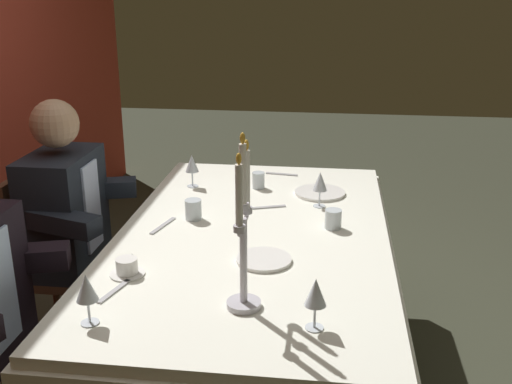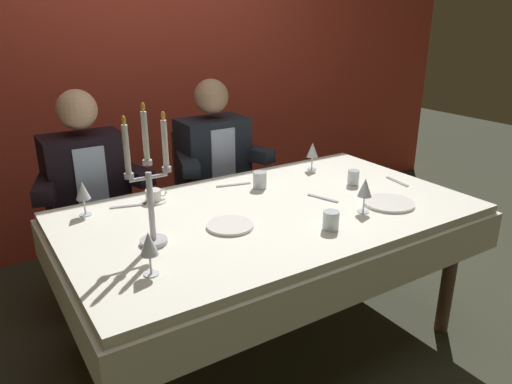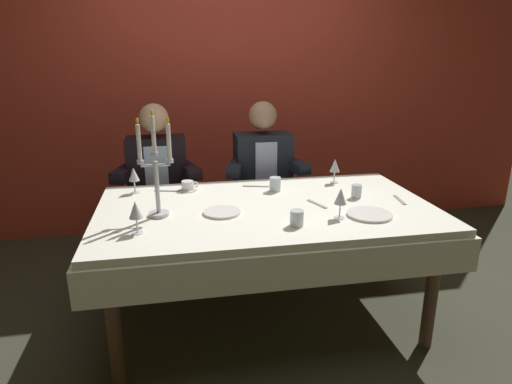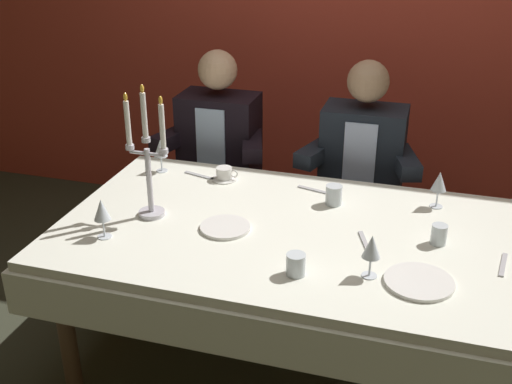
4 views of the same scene
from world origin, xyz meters
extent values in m
plane|color=#363829|center=(0.00, 0.00, 0.00)|extent=(12.00, 12.00, 0.00)
cube|color=#C33E2E|center=(0.00, 1.66, 1.35)|extent=(6.00, 0.12, 2.70)
cube|color=white|center=(0.00, 0.00, 0.72)|extent=(1.90, 1.10, 0.04)
cube|color=white|center=(0.00, 0.00, 0.61)|extent=(1.94, 1.14, 0.18)
cylinder|color=brown|center=(0.83, -0.43, 0.35)|extent=(0.07, 0.07, 0.70)
cylinder|color=brown|center=(-0.83, 0.43, 0.35)|extent=(0.07, 0.07, 0.70)
cylinder|color=brown|center=(0.83, 0.43, 0.35)|extent=(0.07, 0.07, 0.70)
cylinder|color=silver|center=(-0.60, -0.05, 0.75)|extent=(0.11, 0.11, 0.02)
cylinder|color=silver|center=(-0.60, -0.05, 0.90)|extent=(0.02, 0.02, 0.28)
cylinder|color=silver|center=(-0.60, -0.05, 1.08)|extent=(0.04, 0.04, 0.02)
cylinder|color=white|center=(-0.60, -0.05, 1.18)|extent=(0.02, 0.02, 0.18)
ellipsoid|color=yellow|center=(-0.60, -0.05, 1.29)|extent=(0.02, 0.02, 0.03)
cylinder|color=silver|center=(-0.56, -0.05, 1.02)|extent=(0.07, 0.01, 0.01)
cylinder|color=silver|center=(-0.52, -0.05, 1.04)|extent=(0.04, 0.04, 0.02)
cylinder|color=white|center=(-0.52, -0.05, 1.14)|extent=(0.02, 0.02, 0.18)
ellipsoid|color=yellow|center=(-0.52, -0.05, 1.25)|extent=(0.02, 0.02, 0.03)
cylinder|color=silver|center=(-0.64, -0.05, 1.02)|extent=(0.07, 0.01, 0.01)
cylinder|color=silver|center=(-0.67, -0.05, 1.04)|extent=(0.04, 0.04, 0.02)
cylinder|color=white|center=(-0.67, -0.05, 1.14)|extent=(0.02, 0.02, 0.18)
ellipsoid|color=yellow|center=(-0.67, -0.05, 1.25)|extent=(0.02, 0.02, 0.03)
cylinder|color=white|center=(0.51, -0.26, 0.75)|extent=(0.24, 0.24, 0.01)
cylinder|color=white|center=(-0.26, -0.08, 0.75)|extent=(0.21, 0.21, 0.01)
cylinder|color=silver|center=(-0.70, -0.28, 0.74)|extent=(0.06, 0.06, 0.00)
cylinder|color=silver|center=(-0.70, -0.28, 0.78)|extent=(0.01, 0.01, 0.07)
cone|color=silver|center=(-0.70, -0.28, 0.86)|extent=(0.07, 0.07, 0.08)
cylinder|color=maroon|center=(-0.70, -0.28, 0.84)|extent=(0.04, 0.04, 0.03)
cylinder|color=silver|center=(0.34, -0.26, 0.74)|extent=(0.06, 0.06, 0.00)
cylinder|color=silver|center=(0.34, -0.26, 0.78)|extent=(0.01, 0.01, 0.07)
cone|color=silver|center=(0.34, -0.26, 0.86)|extent=(0.07, 0.07, 0.08)
cylinder|color=#E0D172|center=(0.34, -0.26, 0.84)|extent=(0.04, 0.04, 0.03)
cylinder|color=silver|center=(0.55, 0.38, 0.74)|extent=(0.06, 0.06, 0.00)
cylinder|color=silver|center=(0.55, 0.38, 0.78)|extent=(0.01, 0.01, 0.07)
cone|color=silver|center=(0.55, 0.38, 0.86)|extent=(0.07, 0.07, 0.08)
cylinder|color=maroon|center=(0.55, 0.38, 0.84)|extent=(0.04, 0.04, 0.03)
cylinder|color=silver|center=(-0.76, 0.39, 0.74)|extent=(0.06, 0.06, 0.00)
cylinder|color=silver|center=(-0.76, 0.39, 0.78)|extent=(0.01, 0.01, 0.07)
cone|color=silver|center=(-0.76, 0.39, 0.86)|extent=(0.07, 0.07, 0.08)
cylinder|color=maroon|center=(-0.76, 0.39, 0.84)|extent=(0.04, 0.04, 0.03)
cylinder|color=silver|center=(0.12, 0.27, 0.78)|extent=(0.07, 0.07, 0.09)
cylinder|color=silver|center=(0.57, 0.05, 0.78)|extent=(0.06, 0.06, 0.08)
cylinder|color=silver|center=(0.09, -0.33, 0.78)|extent=(0.07, 0.07, 0.08)
cylinder|color=white|center=(-0.43, 0.39, 0.74)|extent=(0.12, 0.12, 0.01)
cylinder|color=white|center=(-0.43, 0.39, 0.77)|extent=(0.08, 0.08, 0.05)
torus|color=white|center=(-0.38, 0.39, 0.78)|extent=(0.04, 0.01, 0.04)
cube|color=#B7B7BC|center=(-0.56, 0.39, 0.74)|extent=(0.17, 0.06, 0.01)
cube|color=#B7B7BC|center=(0.02, 0.38, 0.74)|extent=(0.19, 0.06, 0.01)
cube|color=#B7B7BC|center=(0.29, -0.03, 0.74)|extent=(0.07, 0.17, 0.01)
cube|color=#B7B7BC|center=(0.80, -0.05, 0.74)|extent=(0.04, 0.17, 0.01)
cylinder|color=brown|center=(-0.81, 0.70, 0.21)|extent=(0.04, 0.04, 0.42)
cylinder|color=brown|center=(-0.45, 0.70, 0.21)|extent=(0.04, 0.04, 0.42)
cylinder|color=brown|center=(-0.81, 1.06, 0.21)|extent=(0.04, 0.04, 0.42)
cylinder|color=brown|center=(-0.45, 1.06, 0.21)|extent=(0.04, 0.04, 0.42)
cube|color=brown|center=(-0.63, 0.88, 0.44)|extent=(0.42, 0.42, 0.04)
cube|color=brown|center=(-0.63, 1.07, 0.68)|extent=(0.38, 0.04, 0.44)
cube|color=black|center=(-0.63, 0.88, 0.73)|extent=(0.42, 0.26, 0.54)
cube|color=#B0C9ED|center=(-0.63, 0.75, 0.76)|extent=(0.16, 0.01, 0.40)
sphere|color=#DDAD86|center=(-0.63, 0.88, 1.14)|extent=(0.21, 0.21, 0.21)
cube|color=black|center=(-0.85, 0.78, 0.77)|extent=(0.19, 0.34, 0.08)
cube|color=black|center=(-0.41, 0.78, 0.77)|extent=(0.19, 0.34, 0.08)
cylinder|color=brown|center=(-0.02, 0.70, 0.21)|extent=(0.04, 0.04, 0.42)
cylinder|color=brown|center=(0.34, 0.70, 0.21)|extent=(0.04, 0.04, 0.42)
cylinder|color=brown|center=(-0.02, 1.06, 0.21)|extent=(0.04, 0.04, 0.42)
cylinder|color=brown|center=(0.34, 1.06, 0.21)|extent=(0.04, 0.04, 0.42)
cube|color=brown|center=(0.16, 0.88, 0.44)|extent=(0.42, 0.42, 0.04)
cube|color=brown|center=(0.16, 1.07, 0.68)|extent=(0.38, 0.04, 0.44)
cube|color=black|center=(0.16, 0.88, 0.73)|extent=(0.42, 0.26, 0.54)
cube|color=silver|center=(0.16, 0.75, 0.76)|extent=(0.16, 0.01, 0.40)
sphere|color=tan|center=(0.16, 0.88, 1.14)|extent=(0.21, 0.21, 0.21)
cube|color=black|center=(-0.06, 0.78, 0.77)|extent=(0.19, 0.34, 0.08)
cube|color=black|center=(0.38, 0.78, 0.77)|extent=(0.19, 0.34, 0.08)
camera|label=1|loc=(-2.29, -0.30, 1.72)|focal=42.86mm
camera|label=2|loc=(-1.19, -1.75, 1.61)|focal=34.01mm
camera|label=3|loc=(-0.50, -2.32, 1.57)|focal=30.85mm
camera|label=4|loc=(0.50, -2.20, 1.96)|focal=44.25mm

